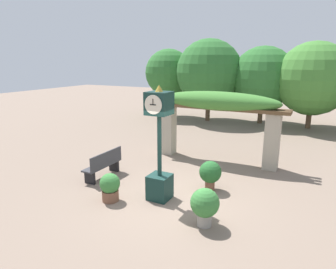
{
  "coord_description": "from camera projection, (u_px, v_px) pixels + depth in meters",
  "views": [
    {
      "loc": [
        3.38,
        -6.91,
        3.73
      ],
      "look_at": [
        -0.33,
        0.3,
        1.72
      ],
      "focal_mm": 32.0,
      "sensor_mm": 36.0,
      "label": 1
    }
  ],
  "objects": [
    {
      "name": "ground_plane",
      "position": [
        174.0,
        198.0,
        8.36
      ],
      "size": [
        60.0,
        60.0,
        0.0
      ],
      "primitive_type": "plane",
      "color": "#7F6B5B"
    },
    {
      "name": "pedestal_clock",
      "position": [
        159.0,
        147.0,
        7.97
      ],
      "size": [
        0.59,
        0.64,
        3.13
      ],
      "color": "#14332D",
      "rests_on": "ground"
    },
    {
      "name": "pergola",
      "position": [
        217.0,
        109.0,
        11.02
      ],
      "size": [
        5.12,
        1.09,
        2.64
      ],
      "color": "#A89E89",
      "rests_on": "ground"
    },
    {
      "name": "potted_plant_near_left",
      "position": [
        205.0,
        205.0,
        6.84
      ],
      "size": [
        0.68,
        0.68,
        0.91
      ],
      "color": "gray",
      "rests_on": "ground"
    },
    {
      "name": "potted_plant_near_right",
      "position": [
        210.0,
        173.0,
        8.75
      ],
      "size": [
        0.65,
        0.65,
        0.89
      ],
      "color": "brown",
      "rests_on": "ground"
    },
    {
      "name": "potted_plant_far_left",
      "position": [
        110.0,
        187.0,
        8.1
      ],
      "size": [
        0.55,
        0.55,
        0.78
      ],
      "color": "brown",
      "rests_on": "ground"
    },
    {
      "name": "park_bench",
      "position": [
        104.0,
        165.0,
        9.73
      ],
      "size": [
        0.42,
        1.53,
        0.89
      ],
      "rotation": [
        0.0,
        0.0,
        -1.57
      ],
      "color": "#38383D",
      "rests_on": "ground"
    },
    {
      "name": "tree_line",
      "position": [
        259.0,
        77.0,
        17.44
      ],
      "size": [
        14.84,
        4.6,
        5.05
      ],
      "color": "brown",
      "rests_on": "ground"
    }
  ]
}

